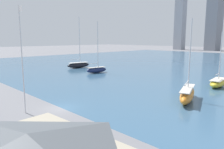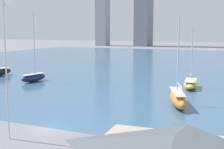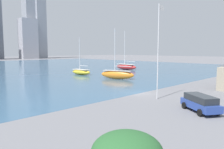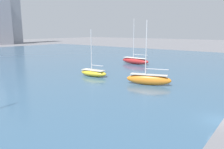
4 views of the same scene
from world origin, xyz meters
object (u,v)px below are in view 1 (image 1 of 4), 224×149
(flag_pole, at_px, (22,57))
(sailboat_orange, at_px, (187,94))
(sailboat_black, at_px, (78,65))
(sailboat_navy, at_px, (97,69))
(sailboat_yellow, at_px, (218,82))

(flag_pole, bearing_deg, sailboat_orange, 58.63)
(sailboat_black, height_order, sailboat_navy, sailboat_black)
(flag_pole, xyz_separation_m, sailboat_yellow, (11.47, 34.00, -6.38))
(sailboat_orange, distance_m, sailboat_navy, 32.58)
(flag_pole, bearing_deg, sailboat_black, 135.43)
(sailboat_orange, relative_size, sailboat_yellow, 1.16)
(flag_pole, bearing_deg, sailboat_navy, 124.08)
(flag_pole, distance_m, sailboat_yellow, 36.44)
(sailboat_orange, bearing_deg, sailboat_yellow, 72.57)
(sailboat_orange, height_order, sailboat_black, sailboat_black)
(sailboat_yellow, bearing_deg, sailboat_orange, -94.48)
(sailboat_navy, bearing_deg, sailboat_black, 176.87)
(sailboat_yellow, distance_m, sailboat_navy, 31.25)
(sailboat_black, height_order, sailboat_yellow, sailboat_black)
(sailboat_orange, relative_size, sailboat_black, 0.76)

